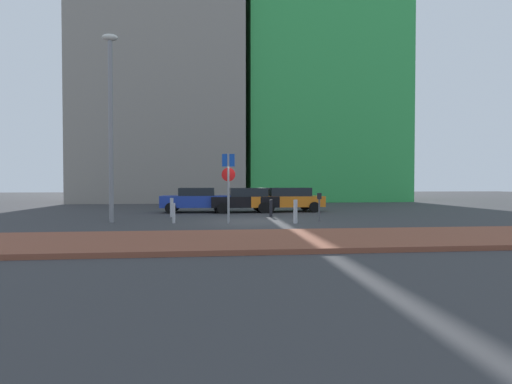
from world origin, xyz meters
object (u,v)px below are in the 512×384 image
Objects in this scene: parked_car_orange at (286,199)px; parked_car_blue at (196,199)px; parked_car_black at (245,199)px; traffic_bollard_far at (271,208)px; traffic_bollard_edge at (172,207)px; parking_sign_post at (228,179)px; parking_meter at (319,203)px; traffic_bollard_near at (295,211)px; traffic_bollard_mid at (174,213)px; street_lamp at (111,114)px.

parked_car_blue is at bearing 178.83° from parked_car_orange.
parked_car_black reaches higher than traffic_bollard_far.
parked_car_black is 4.56× the size of traffic_bollard_far.
parking_sign_post is at bearing -50.73° from traffic_bollard_edge.
parking_meter is at bearing -86.47° from parked_car_orange.
parking_sign_post is 2.97× the size of traffic_bollard_near.
traffic_bollard_mid is at bearing -150.52° from traffic_bollard_far.
parking_meter is 1.46× the size of traffic_bollard_far.
parking_sign_post reaches higher than parked_car_orange.
parked_car_orange is (5.51, -0.11, 0.01)m from parked_car_blue.
traffic_bollard_edge is (-1.12, -3.14, -0.29)m from parked_car_blue.
parked_car_black reaches higher than parking_meter.
parked_car_blue reaches higher than traffic_bollard_far.
traffic_bollard_edge is at bearing 147.03° from traffic_bollard_near.
street_lamp is 8.12× the size of traffic_bollard_near.
parking_meter is 3.29m from traffic_bollard_far.
traffic_bollard_mid is (-6.58, 0.01, -0.41)m from parking_meter.
street_lamp is 9.37× the size of traffic_bollard_far.
traffic_bollard_mid is at bearing 172.13° from parking_sign_post.
parked_car_orange is at bearing -1.17° from parked_car_blue.
parked_car_blue is at bearing 138.26° from traffic_bollard_far.
traffic_bollard_near is at bearing -55.95° from parked_car_blue.
parked_car_orange reaches higher than parking_meter.
parking_sign_post is 4.70m from traffic_bollard_edge.
parking_sign_post is at bearing -175.66° from parking_meter.
street_lamp is at bearing 175.98° from parking_meter.
parked_car_black is at bearing 116.11° from parking_meter.
parking_meter is (4.18, 0.32, -1.08)m from parking_sign_post.
traffic_bollard_mid is 0.99× the size of traffic_bollard_far.
traffic_bollard_mid is (-5.34, 0.61, -0.07)m from traffic_bollard_near.
traffic_bollard_edge is (-7.01, 3.15, -0.36)m from parking_meter.
traffic_bollard_far is (1.09, -3.31, -0.33)m from parked_car_black.
parking_meter reaches higher than traffic_bollard_edge.
parked_car_black is at bearing 78.92° from parking_sign_post.
traffic_bollard_far is 0.90× the size of traffic_bollard_edge.
traffic_bollard_far is 5.18m from traffic_bollard_edge.
parked_car_black reaches higher than traffic_bollard_edge.
parking_meter is at bearing -55.42° from traffic_bollard_far.
parked_car_black is 3.50m from traffic_bollard_far.
parking_meter is at bearing -24.19° from traffic_bollard_edge.
traffic_bollard_near is 1.04× the size of traffic_bollard_edge.
parking_meter is 1.48× the size of traffic_bollard_mid.
traffic_bollard_far is at bearing 100.57° from traffic_bollard_near.
parking_sign_post is (-1.24, -6.32, 1.16)m from parked_car_black.
parked_car_black is 9.32m from street_lamp.
traffic_bollard_mid is at bearing -135.14° from parked_car_orange.
traffic_bollard_mid is (-6.20, -6.17, -0.34)m from parked_car_orange.
traffic_bollard_far is at bearing -41.74° from parked_car_blue.
traffic_bollard_near reaches higher than traffic_bollard_far.
traffic_bollard_near is at bearing -32.97° from traffic_bollard_edge.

